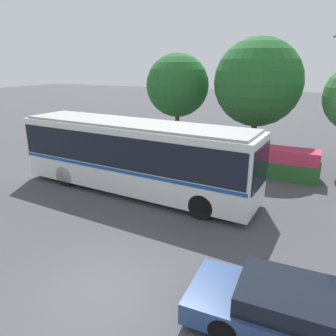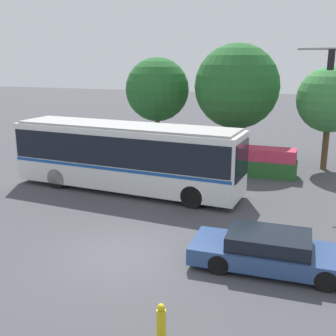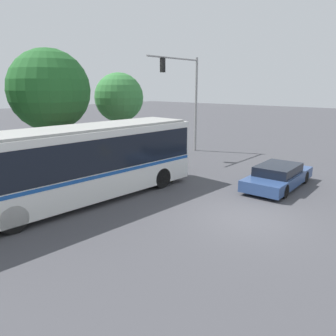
{
  "view_description": "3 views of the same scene",
  "coord_description": "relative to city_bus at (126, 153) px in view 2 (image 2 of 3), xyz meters",
  "views": [
    {
      "loc": [
        4.56,
        -5.49,
        5.63
      ],
      "look_at": [
        -0.47,
        4.89,
        1.88
      ],
      "focal_mm": 34.19,
      "sensor_mm": 36.0,
      "label": 1
    },
    {
      "loc": [
        5.68,
        -11.17,
        6.19
      ],
      "look_at": [
        0.28,
        3.63,
        2.06
      ],
      "focal_mm": 44.23,
      "sensor_mm": 36.0,
      "label": 2
    },
    {
      "loc": [
        -10.79,
        -5.27,
        4.89
      ],
      "look_at": [
        -0.44,
        3.49,
        1.5
      ],
      "focal_mm": 35.23,
      "sensor_mm": 36.0,
      "label": 3
    }
  ],
  "objects": [
    {
      "name": "sedan_foreground",
      "position": [
        7.58,
        -5.67,
        -1.28
      ],
      "size": [
        4.95,
        2.05,
        1.15
      ],
      "rotation": [
        0.0,
        0.0,
        0.03
      ],
      "color": "navy",
      "rests_on": "ground"
    },
    {
      "name": "street_tree_right",
      "position": [
        9.09,
        7.6,
        2.17
      ],
      "size": [
        3.68,
        3.68,
        5.87
      ],
      "color": "brown",
      "rests_on": "ground"
    },
    {
      "name": "ground_plane",
      "position": [
        2.89,
        -6.37,
        -1.84
      ],
      "size": [
        140.0,
        140.0,
        0.0
      ],
      "primitive_type": "plane",
      "color": "#444449"
    },
    {
      "name": "street_tree_centre",
      "position": [
        3.7,
        8.14,
        2.77
      ],
      "size": [
        5.2,
        5.2,
        7.21
      ],
      "color": "brown",
      "rests_on": "ground"
    },
    {
      "name": "fire_hydrant",
      "position": [
        5.6,
        -9.85,
        -1.43
      ],
      "size": [
        0.22,
        0.22,
        0.86
      ],
      "color": "gold",
      "rests_on": "ground"
    },
    {
      "name": "street_tree_left",
      "position": [
        -1.68,
        8.46,
        2.43
      ],
      "size": [
        4.21,
        4.21,
        6.39
      ],
      "color": "brown",
      "rests_on": "ground"
    },
    {
      "name": "flowering_hedge",
      "position": [
        4.42,
        4.94,
        -1.08
      ],
      "size": [
        6.59,
        1.34,
        1.54
      ],
      "color": "#286028",
      "rests_on": "ground"
    },
    {
      "name": "city_bus",
      "position": [
        0.0,
        0.0,
        0.0
      ],
      "size": [
        11.5,
        3.23,
        3.23
      ],
      "rotation": [
        0.0,
        0.0,
        -0.06
      ],
      "color": "silver",
      "rests_on": "ground"
    }
  ]
}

